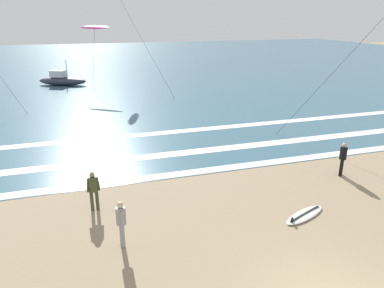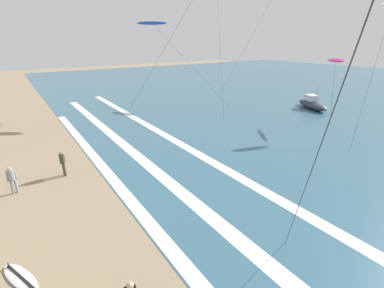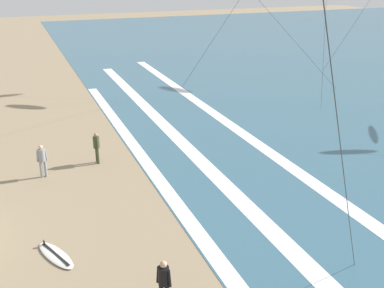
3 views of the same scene
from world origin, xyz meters
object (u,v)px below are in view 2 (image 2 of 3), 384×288
Objects in this scene: kite_magenta_far_left at (336,60)px; offshore_boat at (312,104)px; kite_blue_high_left at (152,24)px; surfboard_right_spare at (20,278)px; surfer_right_near at (12,178)px; surfer_foreground_main at (63,161)px.

kite_magenta_far_left is 7.35m from offshore_boat.
kite_blue_high_left is 1.86× the size of offshore_boat.
kite_blue_high_left is at bearing 141.30° from surfboard_right_spare.
surfer_right_near is 1.00× the size of surfer_foreground_main.
surfer_right_near is 0.26× the size of kite_magenta_far_left.
surfboard_right_spare is at bearing -1.35° from surfer_right_near.
surfer_foreground_main is at bearing 105.03° from surfer_right_near.
surfer_foreground_main is 18.51m from kite_blue_high_left.
offshore_boat is (-1.71, 28.63, -0.40)m from surfer_foreground_main.
kite_blue_high_left is 1.62× the size of kite_magenta_far_left.
kite_blue_high_left is at bearing -119.66° from offshore_boat.
kite_blue_high_left is 21.03m from offshore_boat.
kite_magenta_far_left is (1.26, 28.03, 5.05)m from surfer_right_near.
kite_blue_high_left reaches higher than surfboard_right_spare.
kite_blue_high_left reaches higher than kite_magenta_far_left.
offshore_boat is at bearing 93.42° from surfer_foreground_main.
surfer_foreground_main is 28.69m from offshore_boat.
kite_magenta_far_left reaches higher than surfer_right_near.
offshore_boat is (-9.18, 31.45, 0.51)m from surfboard_right_spare.
surfer_foreground_main is at bearing -94.46° from kite_magenta_far_left.
surfer_foreground_main reaches higher than surfboard_right_spare.
surfer_foreground_main is (-0.71, 2.66, 0.00)m from surfer_right_near.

